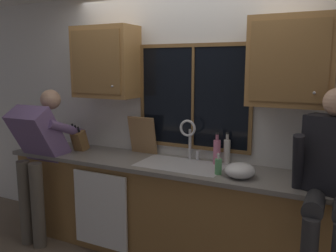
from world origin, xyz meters
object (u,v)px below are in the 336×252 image
object	(u,v)px
cutting_board	(142,135)
mixing_bowl	(240,171)
knife_block	(80,141)
bottle_green_glass	(227,151)
soap_dispenser	(218,166)
bottle_tall_clear	(217,151)
person_standing	(39,151)
person_sitting_on_counter	(332,172)

from	to	relation	value
cutting_board	mixing_bowl	size ratio (longest dim) A/B	1.57
cutting_board	mixing_bowl	distance (m)	1.17
knife_block	bottle_green_glass	size ratio (longest dim) A/B	1.09
soap_dispenser	bottle_green_glass	world-z (taller)	bottle_green_glass
cutting_board	bottle_tall_clear	bearing A→B (deg)	-2.34
person_standing	person_sitting_on_counter	bearing A→B (deg)	1.15
person_standing	knife_block	xyz separation A→B (m)	(0.25, 0.35, 0.06)
cutting_board	mixing_bowl	bearing A→B (deg)	-16.04
cutting_board	soap_dispenser	world-z (taller)	cutting_board
bottle_tall_clear	mixing_bowl	bearing A→B (deg)	-44.00
soap_dispenser	bottle_tall_clear	xyz separation A→B (m)	(-0.11, 0.29, 0.05)
person_standing	soap_dispenser	bearing A→B (deg)	6.49
cutting_board	bottle_green_glass	xyz separation A→B (m)	(0.90, 0.02, -0.07)
person_standing	bottle_tall_clear	distance (m)	1.81
mixing_bowl	knife_block	bearing A→B (deg)	175.75
bottle_green_glass	person_standing	bearing A→B (deg)	-162.94
person_sitting_on_counter	mixing_bowl	size ratio (longest dim) A/B	4.98
person_standing	cutting_board	xyz separation A→B (m)	(0.92, 0.53, 0.15)
bottle_green_glass	bottle_tall_clear	world-z (taller)	same
person_sitting_on_counter	soap_dispenser	bearing A→B (deg)	169.86
mixing_bowl	soap_dispenser	distance (m)	0.19
person_standing	person_sitting_on_counter	world-z (taller)	person_sitting_on_counter
knife_block	bottle_green_glass	world-z (taller)	knife_block
knife_block	soap_dispenser	xyz separation A→B (m)	(1.61, -0.13, -0.04)
person_sitting_on_counter	bottle_green_glass	distance (m)	1.04
knife_block	bottle_tall_clear	xyz separation A→B (m)	(1.49, 0.15, 0.01)
person_standing	bottle_green_glass	xyz separation A→B (m)	(1.82, 0.56, 0.07)
soap_dispenser	bottle_tall_clear	bearing A→B (deg)	111.23
person_standing	knife_block	size ratio (longest dim) A/B	4.91
knife_block	mixing_bowl	world-z (taller)	knife_block
mixing_bowl	bottle_green_glass	xyz separation A→B (m)	(-0.22, 0.35, 0.07)
bottle_tall_clear	knife_block	bearing A→B (deg)	-174.08
cutting_board	bottle_green_glass	size ratio (longest dim) A/B	1.34
soap_dispenser	bottle_green_glass	size ratio (longest dim) A/B	0.63
person_standing	bottle_green_glass	world-z (taller)	person_standing
cutting_board	bottle_tall_clear	xyz separation A→B (m)	(0.82, -0.03, -0.07)
soap_dispenser	bottle_tall_clear	world-z (taller)	bottle_tall_clear
person_standing	person_sitting_on_counter	size ratio (longest dim) A/B	1.25
bottle_green_glass	person_sitting_on_counter	bearing A→B (deg)	-29.09
knife_block	person_sitting_on_counter	bearing A→B (deg)	-6.70
person_sitting_on_counter	knife_block	world-z (taller)	person_sitting_on_counter
mixing_bowl	cutting_board	bearing A→B (deg)	163.96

